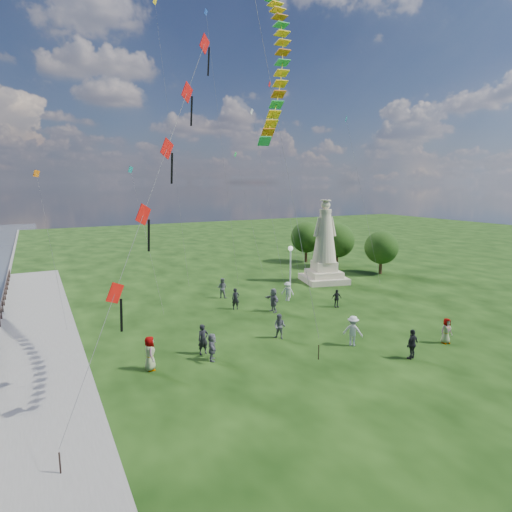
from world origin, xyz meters
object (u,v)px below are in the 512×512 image
person_1 (280,326)px  person_4 (446,331)px  person_8 (288,291)px  person_11 (273,300)px  person_2 (353,331)px  person_7 (222,288)px  person_3 (412,344)px  statue (324,251)px  person_0 (203,339)px  person_5 (212,347)px  person_6 (236,299)px  lamppost (290,261)px  person_10 (150,353)px  person_9 (337,298)px

person_1 → person_4: 10.67m
person_8 → person_11: 3.53m
person_2 → person_7: 14.59m
person_3 → statue: bearing=-123.9°
person_4 → person_8: bearing=113.6°
person_11 → person_7: bearing=-163.8°
person_0 → person_5: bearing=-90.7°
person_1 → person_6: bearing=140.2°
lamppost → person_4: size_ratio=2.83×
statue → person_7: bearing=-161.7°
statue → person_2: bearing=-106.7°
person_3 → person_10: bearing=-34.0°
person_6 → person_8: person_6 is taller
person_3 → person_8: size_ratio=1.06×
person_10 → person_5: bearing=-90.6°
person_3 → person_4: size_ratio=1.08×
statue → person_11: (-9.90, -6.63, -2.25)m
person_9 → person_5: bearing=-149.3°
statue → person_9: 9.56m
person_1 → person_4: person_1 is taller
person_7 → person_8: person_7 is taller
person_0 → person_5: size_ratio=1.13×
lamppost → person_0: (-11.50, -8.50, -2.45)m
lamppost → person_9: size_ratio=3.09×
person_0 → person_1: size_ratio=1.10×
person_5 → person_6: size_ratio=0.94×
person_1 → person_0: bearing=-127.0°
lamppost → person_6: 6.44m
person_0 → person_3: 12.32m
person_0 → person_9: person_0 is taller
person_2 → lamppost: bearing=-50.3°
person_7 → person_8: size_ratio=1.08×
person_3 → person_5: person_3 is taller
person_2 → person_7: person_2 is taller
person_1 → person_9: person_1 is taller
person_5 → person_10: 3.53m
person_1 → person_10: size_ratio=0.87×
person_2 → person_9: size_ratio=1.28×
person_3 → person_5: bearing=-38.8°
person_0 → person_11: person_11 is taller
person_10 → person_8: bearing=-53.6°
person_11 → lamppost: bearing=128.4°
person_1 → person_4: bearing=20.1°
person_5 → person_4: bearing=-85.2°
person_2 → person_8: (1.87, 10.80, -0.12)m
lamppost → person_0: size_ratio=2.53×
statue → person_11: size_ratio=4.42×
statue → person_3: statue is taller
person_0 → person_8: 13.24m
person_0 → person_4: (14.44, -5.58, -0.10)m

